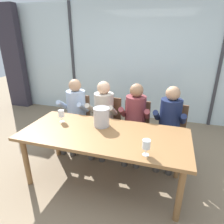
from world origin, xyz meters
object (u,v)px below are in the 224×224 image
object	(u,v)px
chair_near_curtain	(77,116)
chair_right_of_center	(171,128)
chair_left_of_center	(108,119)
wine_glass_by_left_taster	(61,114)
ice_bucket_primary	(101,117)
wine_glass_near_bucket	(146,145)
person_navy_polo	(169,121)
person_pale_blue_shirt	(74,110)
dining_table	(104,138)
person_beige_jumper	(102,113)
chair_center	(136,124)
person_maroon_top	(135,117)

from	to	relation	value
chair_near_curtain	chair_right_of_center	bearing A→B (deg)	-4.70
chair_near_curtain	chair_left_of_center	size ratio (longest dim) A/B	1.00
chair_left_of_center	wine_glass_by_left_taster	world-z (taller)	wine_glass_by_left_taster
ice_bucket_primary	wine_glass_near_bucket	distance (m)	0.84
chair_near_curtain	person_navy_polo	distance (m)	1.61
person_pale_blue_shirt	wine_glass_by_left_taster	bearing A→B (deg)	-78.35
chair_near_curtain	person_pale_blue_shirt	xyz separation A→B (m)	(0.02, -0.12, 0.17)
ice_bucket_primary	chair_left_of_center	bearing A→B (deg)	102.33
chair_left_of_center	ice_bucket_primary	distance (m)	0.81
dining_table	person_beige_jumper	size ratio (longest dim) A/B	1.75
chair_center	ice_bucket_primary	xyz separation A→B (m)	(-0.36, -0.66, 0.36)
ice_bucket_primary	wine_glass_near_bucket	world-z (taller)	ice_bucket_primary
chair_left_of_center	chair_center	xyz separation A→B (m)	(0.51, -0.05, 0.00)
person_pale_blue_shirt	person_navy_polo	size ratio (longest dim) A/B	1.00
person_maroon_top	person_navy_polo	size ratio (longest dim) A/B	1.00
chair_near_curtain	chair_center	size ratio (longest dim) A/B	1.00
chair_left_of_center	person_maroon_top	world-z (taller)	person_maroon_top
chair_left_of_center	wine_glass_near_bucket	size ratio (longest dim) A/B	5.09
person_beige_jumper	person_navy_polo	bearing A→B (deg)	-0.63
person_beige_jumper	chair_near_curtain	bearing A→B (deg)	167.01
chair_right_of_center	person_navy_polo	xyz separation A→B (m)	(-0.05, -0.14, 0.17)
chair_center	chair_left_of_center	bearing A→B (deg)	172.13
dining_table	chair_right_of_center	bearing A→B (deg)	46.62
wine_glass_near_bucket	person_navy_polo	bearing A→B (deg)	78.80
person_navy_polo	wine_glass_by_left_taster	bearing A→B (deg)	-154.13
wine_glass_near_bucket	chair_center	bearing A→B (deg)	104.76
chair_center	chair_right_of_center	world-z (taller)	same
ice_bucket_primary	chair_center	bearing A→B (deg)	61.59
chair_center	wine_glass_near_bucket	distance (m)	1.26
dining_table	person_beige_jumper	xyz separation A→B (m)	(-0.28, 0.73, 0.03)
chair_near_curtain	chair_right_of_center	distance (m)	1.64
dining_table	wine_glass_by_left_taster	size ratio (longest dim) A/B	12.11
dining_table	chair_center	size ratio (longest dim) A/B	2.38
person_beige_jumper	person_maroon_top	xyz separation A→B (m)	(0.54, 0.00, 0.00)
chair_near_curtain	chair_center	bearing A→B (deg)	-5.49
person_maroon_top	wine_glass_by_left_taster	xyz separation A→B (m)	(-0.94, -0.58, 0.17)
wine_glass_near_bucket	dining_table	bearing A→B (deg)	150.54
person_beige_jumper	ice_bucket_primary	bearing A→B (deg)	-71.85
dining_table	person_beige_jumper	world-z (taller)	person_beige_jumper
person_pale_blue_shirt	chair_near_curtain	bearing A→B (deg)	100.66
chair_center	ice_bucket_primary	world-z (taller)	ice_bucket_primary
wine_glass_near_bucket	ice_bucket_primary	bearing A→B (deg)	142.63
chair_center	chair_right_of_center	size ratio (longest dim) A/B	1.00
dining_table	chair_near_curtain	xyz separation A→B (m)	(-0.81, 0.85, -0.15)
chair_left_of_center	chair_right_of_center	size ratio (longest dim) A/B	1.00
dining_table	chair_center	world-z (taller)	chair_center
person_navy_polo	chair_center	bearing A→B (deg)	171.24
person_beige_jumper	person_navy_polo	world-z (taller)	same
person_beige_jumper	person_maroon_top	size ratio (longest dim) A/B	1.00
person_pale_blue_shirt	chair_center	bearing A→B (deg)	7.19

